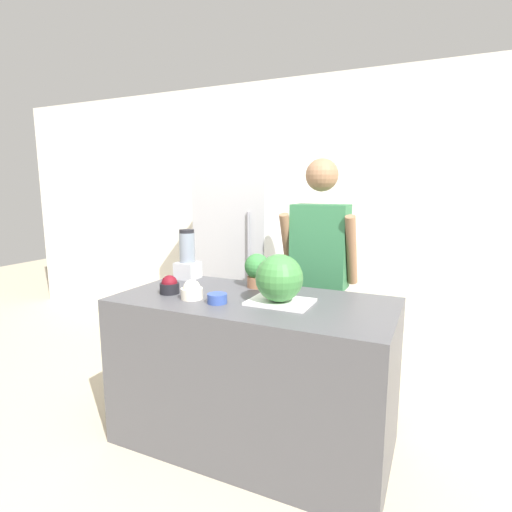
# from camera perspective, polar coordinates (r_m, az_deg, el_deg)

# --- Properties ---
(ground_plane) EXTENTS (14.00, 14.00, 0.00)m
(ground_plane) POSITION_cam_1_polar(r_m,az_deg,el_deg) (2.48, -4.91, -29.48)
(ground_plane) COLOR beige
(wall_back) EXTENTS (8.00, 0.06, 2.60)m
(wall_back) POSITION_cam_1_polar(r_m,az_deg,el_deg) (3.93, 10.44, 5.67)
(wall_back) COLOR white
(wall_back) RESTS_ON ground_plane
(counter_island) EXTENTS (1.64, 0.80, 0.92)m
(counter_island) POSITION_cam_1_polar(r_m,az_deg,el_deg) (2.53, -0.40, -16.17)
(counter_island) COLOR #4C4C51
(counter_island) RESTS_ON ground_plane
(refrigerator) EXTENTS (0.71, 0.71, 1.76)m
(refrigerator) POSITION_cam_1_polar(r_m,az_deg,el_deg) (3.86, -1.65, -0.52)
(refrigerator) COLOR #B7B7BC
(refrigerator) RESTS_ON ground_plane
(person) EXTENTS (0.54, 0.28, 1.77)m
(person) POSITION_cam_1_polar(r_m,az_deg,el_deg) (2.95, 9.00, -3.02)
(person) COLOR #4C608C
(person) RESTS_ON ground_plane
(cutting_board) EXTENTS (0.36, 0.27, 0.01)m
(cutting_board) POSITION_cam_1_polar(r_m,az_deg,el_deg) (2.28, 3.50, -6.55)
(cutting_board) COLOR white
(cutting_board) RESTS_ON counter_island
(watermelon) EXTENTS (0.27, 0.27, 0.27)m
(watermelon) POSITION_cam_1_polar(r_m,az_deg,el_deg) (2.24, 3.34, -3.17)
(watermelon) COLOR #3D7F3D
(watermelon) RESTS_ON cutting_board
(bowl_cherries) EXTENTS (0.12, 0.12, 0.11)m
(bowl_cherries) POSITION_cam_1_polar(r_m,az_deg,el_deg) (2.53, -12.25, -4.16)
(bowl_cherries) COLOR black
(bowl_cherries) RESTS_ON counter_island
(bowl_cream) EXTENTS (0.13, 0.13, 0.11)m
(bowl_cream) POSITION_cam_1_polar(r_m,az_deg,el_deg) (2.39, -9.16, -4.94)
(bowl_cream) COLOR beige
(bowl_cream) RESTS_ON counter_island
(bowl_small_blue) EXTENTS (0.11, 0.11, 0.05)m
(bowl_small_blue) POSITION_cam_1_polar(r_m,az_deg,el_deg) (2.29, -5.56, -6.05)
(bowl_small_blue) COLOR #334C9E
(bowl_small_blue) RESTS_ON counter_island
(blender) EXTENTS (0.15, 0.15, 0.36)m
(blender) POSITION_cam_1_polar(r_m,az_deg,el_deg) (2.90, -9.77, -0.28)
(blender) COLOR #B7B7BC
(blender) RESTS_ON counter_island
(potted_plant) EXTENTS (0.17, 0.17, 0.22)m
(potted_plant) POSITION_cam_1_polar(r_m,az_deg,el_deg) (2.61, 0.15, -1.93)
(potted_plant) COLOR #996647
(potted_plant) RESTS_ON counter_island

